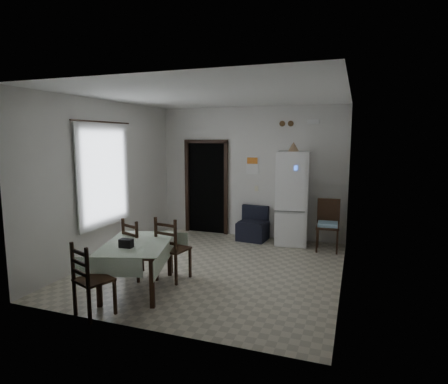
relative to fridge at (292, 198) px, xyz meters
name	(u,v)px	position (x,y,z in m)	size (l,w,h in m)	color
ground	(214,267)	(-1.01, -1.93, -0.97)	(4.50, 4.50, 0.00)	#B2AA92
ceiling	(214,95)	(-1.01, -1.93, 1.93)	(4.20, 4.50, 0.02)	white
wall_back	(250,173)	(-1.01, 0.32, 0.48)	(4.20, 0.02, 2.90)	silver
wall_front	(141,207)	(-1.01, -4.18, 0.48)	(4.20, 0.02, 2.90)	silver
wall_left	(109,180)	(-3.11, -1.93, 0.48)	(0.02, 4.50, 2.90)	silver
wall_right	(346,190)	(1.09, -1.93, 0.48)	(0.02, 4.50, 2.90)	silver
doorway	(210,187)	(-2.06, 0.52, 0.09)	(1.06, 0.52, 2.22)	black
window_recess	(99,175)	(-3.16, -2.13, 0.58)	(0.10, 1.20, 1.60)	silver
curtain	(104,175)	(-3.05, -2.13, 0.58)	(0.02, 1.45, 1.85)	silver
curtain_rod	(103,122)	(-3.04, -2.13, 1.53)	(0.02, 0.02, 1.60)	black
calendar	(252,165)	(-0.96, 0.31, 0.65)	(0.28, 0.02, 0.40)	white
calendar_image	(252,161)	(-0.96, 0.30, 0.75)	(0.24, 0.01, 0.14)	orange
light_switch	(256,189)	(-0.86, 0.31, 0.13)	(0.08, 0.02, 0.12)	beige
vent_left	(282,124)	(-0.31, 0.30, 1.55)	(0.12, 0.12, 0.03)	#533A21
vent_right	(291,124)	(-0.13, 0.30, 1.55)	(0.12, 0.12, 0.03)	#533A21
emergency_light	(313,122)	(0.34, 0.28, 1.58)	(0.25, 0.07, 0.09)	white
fridge	(292,198)	(0.00, 0.00, 0.00)	(0.63, 0.63, 1.95)	white
tan_cone	(294,147)	(0.01, -0.09, 1.07)	(0.23, 0.23, 0.19)	tan
navy_seat	(253,224)	(-0.85, 0.00, -0.61)	(0.61, 0.59, 0.73)	black
corner_chair	(328,226)	(0.75, -0.27, -0.47)	(0.44, 0.44, 1.02)	black
dining_table	(138,266)	(-1.72, -3.19, -0.62)	(0.90, 1.36, 0.71)	#ACBEA2
black_bag	(126,243)	(-1.73, -3.44, -0.21)	(0.18, 0.11, 0.12)	black
dining_chair_far_left	(140,248)	(-1.97, -2.73, -0.49)	(0.41, 0.41, 0.96)	black
dining_chair_far_right	(173,248)	(-1.42, -2.65, -0.47)	(0.44, 0.44, 1.02)	black
dining_chair_near_head	(94,279)	(-1.79, -4.07, -0.50)	(0.41, 0.41, 0.95)	black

